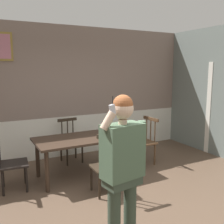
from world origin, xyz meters
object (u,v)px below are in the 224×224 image
at_px(chair_by_doorway, 106,165).
at_px(chair_at_table_head, 71,141).
at_px(chair_near_window, 144,141).
at_px(dining_table, 86,141).
at_px(person_figure, 123,162).
at_px(chair_opposite_corner, 11,162).

distance_m(chair_by_doorway, chair_at_table_head, 1.65).
bearing_deg(chair_by_doorway, chair_near_window, 34.82).
relative_size(dining_table, chair_at_table_head, 2.00).
xyz_separation_m(chair_near_window, chair_by_doorway, (-1.28, -0.84, -0.01)).
bearing_deg(chair_near_window, chair_by_doorway, 121.15).
xyz_separation_m(chair_near_window, person_figure, (-1.66, -2.04, 0.51)).
distance_m(chair_near_window, person_figure, 2.68).
height_order(chair_by_doorway, chair_at_table_head, chair_by_doorway).
xyz_separation_m(chair_at_table_head, person_figure, (-0.36, -2.85, 0.53)).
bearing_deg(person_figure, chair_by_doorway, -116.60).
bearing_deg(dining_table, person_figure, -100.44).
distance_m(chair_near_window, chair_at_table_head, 1.53).
bearing_deg(dining_table, chair_opposite_corner, -179.46).
bearing_deg(person_figure, chair_at_table_head, -106.08).
xyz_separation_m(chair_opposite_corner, person_figure, (0.92, -2.01, 0.51)).
xyz_separation_m(dining_table, chair_by_doorway, (0.01, -0.83, -0.17)).
distance_m(chair_at_table_head, chair_opposite_corner, 1.53).
bearing_deg(chair_near_window, dining_table, 88.51).
relative_size(chair_by_doorway, chair_opposite_corner, 1.02).
distance_m(chair_near_window, chair_opposite_corner, 2.58).
bearing_deg(chair_near_window, chair_opposite_corner, 88.39).
bearing_deg(chair_opposite_corner, person_figure, 29.97).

